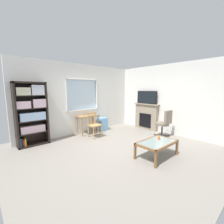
{
  "coord_description": "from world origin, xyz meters",
  "views": [
    {
      "loc": [
        -3.05,
        -3.09,
        1.75
      ],
      "look_at": [
        0.36,
        0.75,
        0.96
      ],
      "focal_mm": 24.02,
      "sensor_mm": 36.0,
      "label": 1
    }
  ],
  "objects_px": {
    "tv": "(147,97)",
    "coffee_table": "(157,144)",
    "wooden_chair": "(94,125)",
    "desk_under_window": "(88,119)",
    "bookshelf": "(31,111)",
    "fireplace": "(146,116)",
    "office_chair": "(164,122)",
    "plastic_drawer_unit": "(102,124)",
    "sippy_cup": "(159,138)"
  },
  "relations": [
    {
      "from": "bookshelf",
      "to": "coffee_table",
      "type": "height_order",
      "value": "bookshelf"
    },
    {
      "from": "desk_under_window",
      "to": "coffee_table",
      "type": "xyz_separation_m",
      "value": [
        0.2,
        -2.96,
        -0.24
      ]
    },
    {
      "from": "bookshelf",
      "to": "sippy_cup",
      "type": "xyz_separation_m",
      "value": [
        2.34,
        -3.0,
        -0.62
      ]
    },
    {
      "from": "desk_under_window",
      "to": "tv",
      "type": "xyz_separation_m",
      "value": [
        2.29,
        -1.11,
        0.8
      ]
    },
    {
      "from": "office_chair",
      "to": "desk_under_window",
      "type": "bearing_deg",
      "value": 129.62
    },
    {
      "from": "desk_under_window",
      "to": "sippy_cup",
      "type": "relative_size",
      "value": 9.26
    },
    {
      "from": "desk_under_window",
      "to": "tv",
      "type": "height_order",
      "value": "tv"
    },
    {
      "from": "wooden_chair",
      "to": "fireplace",
      "type": "distance_m",
      "value": 2.45
    },
    {
      "from": "plastic_drawer_unit",
      "to": "office_chair",
      "type": "height_order",
      "value": "office_chair"
    },
    {
      "from": "office_chair",
      "to": "coffee_table",
      "type": "distance_m",
      "value": 1.81
    },
    {
      "from": "bookshelf",
      "to": "wooden_chair",
      "type": "relative_size",
      "value": 2.18
    },
    {
      "from": "office_chair",
      "to": "plastic_drawer_unit",
      "type": "bearing_deg",
      "value": 115.8
    },
    {
      "from": "tv",
      "to": "coffee_table",
      "type": "bearing_deg",
      "value": -138.54
    },
    {
      "from": "coffee_table",
      "to": "tv",
      "type": "bearing_deg",
      "value": 41.46
    },
    {
      "from": "sippy_cup",
      "to": "desk_under_window",
      "type": "bearing_deg",
      "value": 97.75
    },
    {
      "from": "plastic_drawer_unit",
      "to": "office_chair",
      "type": "xyz_separation_m",
      "value": [
        1.1,
        -2.29,
        0.29
      ]
    },
    {
      "from": "tv",
      "to": "wooden_chair",
      "type": "bearing_deg",
      "value": 165.73
    },
    {
      "from": "wooden_chair",
      "to": "sippy_cup",
      "type": "xyz_separation_m",
      "value": [
        0.46,
        -2.38,
        -0.01
      ]
    },
    {
      "from": "wooden_chair",
      "to": "coffee_table",
      "type": "distance_m",
      "value": 2.46
    },
    {
      "from": "wooden_chair",
      "to": "fireplace",
      "type": "xyz_separation_m",
      "value": [
        2.37,
        -0.6,
        0.1
      ]
    },
    {
      "from": "desk_under_window",
      "to": "coffee_table",
      "type": "bearing_deg",
      "value": -86.05
    },
    {
      "from": "bookshelf",
      "to": "fireplace",
      "type": "relative_size",
      "value": 1.67
    },
    {
      "from": "desk_under_window",
      "to": "tv",
      "type": "bearing_deg",
      "value": -25.89
    },
    {
      "from": "fireplace",
      "to": "plastic_drawer_unit",
      "type": "bearing_deg",
      "value": 143.38
    },
    {
      "from": "fireplace",
      "to": "sippy_cup",
      "type": "xyz_separation_m",
      "value": [
        -1.91,
        -1.79,
        -0.11
      ]
    },
    {
      "from": "desk_under_window",
      "to": "coffee_table",
      "type": "relative_size",
      "value": 0.78
    },
    {
      "from": "wooden_chair",
      "to": "tv",
      "type": "bearing_deg",
      "value": -14.27
    },
    {
      "from": "wooden_chair",
      "to": "desk_under_window",
      "type": "bearing_deg",
      "value": 83.27
    },
    {
      "from": "plastic_drawer_unit",
      "to": "fireplace",
      "type": "height_order",
      "value": "fireplace"
    },
    {
      "from": "tv",
      "to": "sippy_cup",
      "type": "relative_size",
      "value": 10.73
    },
    {
      "from": "fireplace",
      "to": "sippy_cup",
      "type": "height_order",
      "value": "fireplace"
    },
    {
      "from": "fireplace",
      "to": "tv",
      "type": "xyz_separation_m",
      "value": [
        -0.02,
        0.0,
        0.83
      ]
    },
    {
      "from": "tv",
      "to": "office_chair",
      "type": "bearing_deg",
      "value": -111.4
    },
    {
      "from": "desk_under_window",
      "to": "plastic_drawer_unit",
      "type": "relative_size",
      "value": 1.55
    },
    {
      "from": "coffee_table",
      "to": "sippy_cup",
      "type": "bearing_deg",
      "value": 17.13
    },
    {
      "from": "bookshelf",
      "to": "office_chair",
      "type": "height_order",
      "value": "bookshelf"
    },
    {
      "from": "bookshelf",
      "to": "sippy_cup",
      "type": "height_order",
      "value": "bookshelf"
    },
    {
      "from": "wooden_chair",
      "to": "plastic_drawer_unit",
      "type": "bearing_deg",
      "value": 34.96
    },
    {
      "from": "tv",
      "to": "coffee_table",
      "type": "xyz_separation_m",
      "value": [
        -2.09,
        -1.84,
        -1.04
      ]
    },
    {
      "from": "bookshelf",
      "to": "plastic_drawer_unit",
      "type": "xyz_separation_m",
      "value": [
        2.69,
        -0.06,
        -0.81
      ]
    },
    {
      "from": "desk_under_window",
      "to": "bookshelf",
      "type": "bearing_deg",
      "value": 176.85
    },
    {
      "from": "desk_under_window",
      "to": "office_chair",
      "type": "bearing_deg",
      "value": -50.38
    },
    {
      "from": "coffee_table",
      "to": "desk_under_window",
      "type": "bearing_deg",
      "value": 93.95
    },
    {
      "from": "desk_under_window",
      "to": "plastic_drawer_unit",
      "type": "xyz_separation_m",
      "value": [
        0.75,
        0.05,
        -0.33
      ]
    },
    {
      "from": "desk_under_window",
      "to": "plastic_drawer_unit",
      "type": "distance_m",
      "value": 0.82
    },
    {
      "from": "desk_under_window",
      "to": "office_chair",
      "type": "distance_m",
      "value": 2.9
    },
    {
      "from": "bookshelf",
      "to": "wooden_chair",
      "type": "bearing_deg",
      "value": -18.23
    },
    {
      "from": "tv",
      "to": "plastic_drawer_unit",
      "type": "bearing_deg",
      "value": 143.06
    },
    {
      "from": "plastic_drawer_unit",
      "to": "coffee_table",
      "type": "height_order",
      "value": "plastic_drawer_unit"
    },
    {
      "from": "tv",
      "to": "coffee_table",
      "type": "relative_size",
      "value": 0.9
    }
  ]
}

